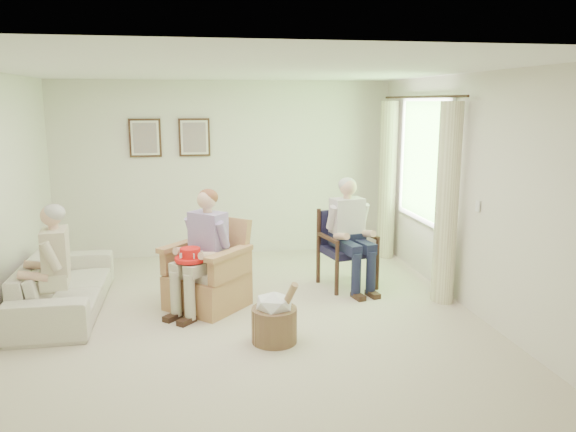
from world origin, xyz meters
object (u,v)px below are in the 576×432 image
(wood_armchair, at_px, (346,245))
(person_wicker, at_px, (206,243))
(sofa, at_px, (65,284))
(red_hat, at_px, (190,256))
(hatbox, at_px, (275,317))
(wicker_armchair, at_px, (207,279))
(person_sofa, at_px, (51,261))
(person_dark, at_px, (350,226))

(wood_armchair, relative_size, person_wicker, 0.71)
(sofa, distance_m, red_hat, 1.50)
(sofa, distance_m, hatbox, 2.51)
(wicker_armchair, xyz_separation_m, wood_armchair, (1.76, 0.50, 0.20))
(sofa, bearing_deg, wood_armchair, -84.06)
(person_wicker, bearing_deg, person_sofa, -129.54)
(wicker_armchair, height_order, red_hat, wicker_armchair)
(sofa, height_order, hatbox, hatbox)
(sofa, xyz_separation_m, red_hat, (1.39, -0.43, 0.38))
(wood_armchair, relative_size, person_sofa, 0.75)
(wicker_armchair, distance_m, person_wicker, 0.47)
(wood_armchair, height_order, hatbox, wood_armchair)
(wicker_armchair, relative_size, red_hat, 2.99)
(person_wicker, height_order, person_dark, person_dark)
(person_wicker, height_order, hatbox, person_wicker)
(wood_armchair, bearing_deg, person_wicker, -172.60)
(person_wicker, height_order, person_sofa, person_wicker)
(person_dark, bearing_deg, person_sofa, 179.55)
(wicker_armchair, xyz_separation_m, sofa, (-1.56, 0.15, -0.02))
(person_sofa, bearing_deg, red_hat, 87.18)
(wicker_armchair, distance_m, red_hat, 0.48)
(wood_armchair, xyz_separation_m, hatbox, (-1.16, -1.59, -0.26))
(person_sofa, bearing_deg, wood_armchair, 98.14)
(person_wicker, bearing_deg, wicker_armchair, 132.33)
(person_dark, bearing_deg, red_hat, -174.71)
(wicker_armchair, xyz_separation_m, person_dark, (1.76, 0.34, 0.47))
(person_wicker, relative_size, person_sofa, 1.06)
(person_dark, xyz_separation_m, red_hat, (-1.94, -0.62, -0.11))
(wood_armchair, height_order, person_sofa, person_sofa)
(person_sofa, distance_m, hatbox, 2.34)
(person_sofa, bearing_deg, wicker_armchair, 96.54)
(red_hat, bearing_deg, sofa, 162.97)
(wood_armchair, bearing_deg, sofa, 173.63)
(sofa, distance_m, person_dark, 3.37)
(red_hat, xyz_separation_m, hatbox, (0.78, -0.82, -0.42))
(wicker_armchair, bearing_deg, person_sofa, -124.85)
(red_hat, distance_m, hatbox, 1.21)
(person_wicker, distance_m, person_sofa, 1.58)
(hatbox, bearing_deg, wood_armchair, 54.05)
(wood_armchair, height_order, person_wicker, person_wicker)
(wicker_armchair, distance_m, person_dark, 1.86)
(wicker_armchair, height_order, person_dark, person_dark)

